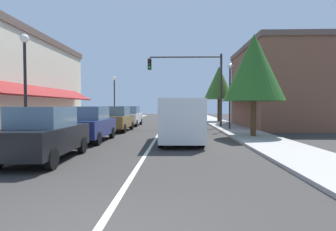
{
  "coord_description": "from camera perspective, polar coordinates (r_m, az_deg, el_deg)",
  "views": [
    {
      "loc": [
        1.14,
        -3.37,
        1.8
      ],
      "look_at": [
        0.58,
        14.35,
        1.17
      ],
      "focal_mm": 29.07,
      "sensor_mm": 36.0,
      "label": 1
    }
  ],
  "objects": [
    {
      "name": "ground_plane",
      "position": [
        21.47,
        -1.25,
        -2.77
      ],
      "size": [
        80.0,
        80.0,
        0.0
      ],
      "primitive_type": "plane",
      "color": "#33302D"
    },
    {
      "name": "sidewalk_left",
      "position": [
        22.44,
        -15.43,
        -2.49
      ],
      "size": [
        2.6,
        56.0,
        0.12
      ],
      "primitive_type": "cube",
      "color": "#A39E99",
      "rests_on": "ground"
    },
    {
      "name": "sidewalk_right",
      "position": [
        21.88,
        13.31,
        -2.58
      ],
      "size": [
        2.6,
        56.0,
        0.12
      ],
      "primitive_type": "cube",
      "color": "#A39E99",
      "rests_on": "ground"
    },
    {
      "name": "lane_center_stripe",
      "position": [
        21.47,
        -1.25,
        -2.77
      ],
      "size": [
        0.14,
        52.0,
        0.01
      ],
      "primitive_type": "cube",
      "color": "silver",
      "rests_on": "ground"
    },
    {
      "name": "storefront_left_block",
      "position": [
        18.4,
        -31.46,
        5.59
      ],
      "size": [
        5.53,
        14.2,
        6.07
      ],
      "color": "beige",
      "rests_on": "ground"
    },
    {
      "name": "storefront_right_block",
      "position": [
        24.87,
        21.53,
        5.64
      ],
      "size": [
        6.7,
        10.2,
        6.84
      ],
      "color": "brown",
      "rests_on": "ground"
    },
    {
      "name": "parked_car_nearest_left",
      "position": [
        9.82,
        -24.46,
        -3.53
      ],
      "size": [
        1.88,
        4.15,
        1.77
      ],
      "rotation": [
        0.0,
        0.0,
        0.03
      ],
      "color": "black",
      "rests_on": "ground"
    },
    {
      "name": "parked_car_second_left",
      "position": [
        14.26,
        -16.08,
        -1.75
      ],
      "size": [
        1.79,
        4.1,
        1.77
      ],
      "rotation": [
        0.0,
        0.0,
        -0.0
      ],
      "color": "navy",
      "rests_on": "ground"
    },
    {
      "name": "parked_car_third_left",
      "position": [
        19.54,
        -10.67,
        -0.7
      ],
      "size": [
        1.86,
        4.14,
        1.77
      ],
      "rotation": [
        0.0,
        0.0,
        -0.02
      ],
      "color": "brown",
      "rests_on": "ground"
    },
    {
      "name": "parked_car_far_left",
      "position": [
        24.78,
        -8.0,
        -0.12
      ],
      "size": [
        1.84,
        4.13,
        1.77
      ],
      "rotation": [
        0.0,
        0.0,
        -0.02
      ],
      "color": "silver",
      "rests_on": "ground"
    },
    {
      "name": "van_in_lane",
      "position": [
        13.34,
        2.5,
        -0.77
      ],
      "size": [
        2.11,
        5.23,
        2.12
      ],
      "rotation": [
        0.0,
        0.0,
        0.03
      ],
      "color": "silver",
      "rests_on": "ground"
    },
    {
      "name": "traffic_signal_mast_arm",
      "position": [
        22.68,
        5.84,
        8.09
      ],
      "size": [
        6.12,
        0.5,
        6.07
      ],
      "color": "#333333",
      "rests_on": "ground"
    },
    {
      "name": "street_lamp_left_near",
      "position": [
        12.83,
        -27.79,
        8.1
      ],
      "size": [
        0.36,
        0.36,
        4.76
      ],
      "color": "black",
      "rests_on": "ground"
    },
    {
      "name": "street_lamp_right_mid",
      "position": [
        20.26,
        12.85,
        6.09
      ],
      "size": [
        0.36,
        0.36,
        4.83
      ],
      "color": "black",
      "rests_on": "ground"
    },
    {
      "name": "street_lamp_left_far",
      "position": [
        27.59,
        -11.18,
        4.84
      ],
      "size": [
        0.36,
        0.36,
        4.69
      ],
      "color": "black",
      "rests_on": "ground"
    },
    {
      "name": "tree_right_near",
      "position": [
        16.01,
        17.57,
        9.54
      ],
      "size": [
        3.38,
        3.38,
        5.79
      ],
      "color": "#4C331E",
      "rests_on": "ground"
    },
    {
      "name": "tree_right_far",
      "position": [
        30.32,
        10.63,
        6.75
      ],
      "size": [
        3.23,
        3.23,
        6.11
      ],
      "color": "#4C331E",
      "rests_on": "ground"
    }
  ]
}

